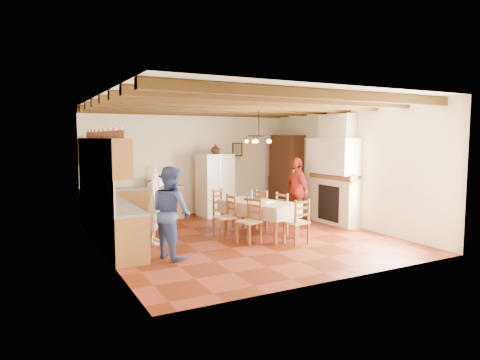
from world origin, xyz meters
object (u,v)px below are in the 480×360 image
refrigerator (215,185)px  person_woman_blue (171,212)px  chair_left_far (225,216)px  chair_end_far (223,209)px  person_man (154,205)px  person_woman_red (296,191)px  chair_left_near (249,221)px  chair_right_near (287,213)px  chair_right_far (266,209)px  microwave (160,181)px  chair_end_near (296,221)px  hutch (286,173)px  dining_table (259,205)px

refrigerator → person_woman_blue: bearing=-130.8°
chair_left_far → chair_end_far: bearing=152.1°
person_man → person_woman_red: (3.83, 0.31, 0.05)m
chair_left_near → chair_end_far: bearing=156.2°
chair_right_near → chair_right_far: (-0.17, 0.64, 0.00)m
chair_end_far → person_woman_blue: person_woman_blue is taller
person_woman_red → microwave: size_ratio=3.52×
refrigerator → person_man: 3.37m
chair_right_far → person_woman_blue: 3.19m
chair_end_near → person_woman_red: bearing=-132.2°
person_woman_blue → person_woman_red: 4.14m
refrigerator → person_man: size_ratio=1.08×
person_woman_red → person_man: bearing=-79.2°
chair_right_far → chair_end_far: bearing=49.0°
chair_left_near → chair_right_near: (1.27, 0.45, 0.00)m
person_woman_blue → person_woman_red: (3.86, 1.50, 0.01)m
chair_end_near → person_woman_blue: bearing=-12.7°
person_woman_red → chair_end_far: bearing=-94.0°
chair_end_far → person_woman_blue: (-1.95, -1.84, 0.37)m
chair_left_near → chair_end_far: 1.60m
chair_right_near → person_woman_red: 1.20m
chair_left_near → person_woman_blue: (-1.77, -0.25, 0.37)m
chair_right_near → chair_end_near: 1.05m
chair_end_far → person_woman_blue: 2.70m
hutch → chair_left_far: hutch is taller
refrigerator → hutch: size_ratio=0.77×
person_woman_blue → hutch: bearing=-71.6°
chair_left_far → chair_end_far: 0.99m
chair_end_far → person_woman_red: size_ratio=0.56×
dining_table → microwave: microwave is taller
person_woman_red → microwave: person_woman_red is taller
person_man → chair_right_far: bearing=-66.3°
chair_right_near → person_man: bearing=71.8°
dining_table → chair_end_near: (0.30, -1.05, -0.21)m
microwave → chair_end_near: bearing=-77.8°
chair_end_near → microwave: 4.40m
microwave → chair_left_far: bearing=-88.6°
chair_end_near → person_woman_blue: (-2.62, 0.26, 0.37)m
chair_right_near → person_woman_red: person_woman_red is taller
hutch → chair_left_far: (-3.13, -2.26, -0.66)m
chair_right_near → person_man: 3.07m
chair_right_near → chair_end_far: size_ratio=1.00×
chair_left_far → chair_end_near: size_ratio=1.00×
chair_left_near → chair_right_near: 1.34m
chair_left_far → chair_right_far: size_ratio=1.00×
chair_end_near → person_man: bearing=-36.2°
chair_left_far → person_man: person_man is taller
person_woman_red → chair_left_far: bearing=-70.2°
chair_left_far → person_woman_red: 2.42m
refrigerator → microwave: size_ratio=3.61×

